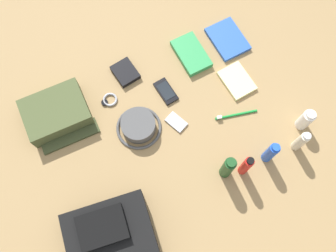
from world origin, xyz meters
The scene contains 17 objects.
ground_plane centered at (0.00, 0.00, -0.01)m, with size 2.64×2.02×0.02m, color #98784B.
backpack centered at (0.40, 0.26, 0.05)m, with size 0.36×0.34×0.13m.
toiletry_pouch centered at (0.35, -0.28, 0.04)m, with size 0.27×0.26×0.08m.
bucket_hat centered at (0.10, -0.07, 0.03)m, with size 0.19×0.19×0.06m.
toothpaste_tube centered at (-0.47, 0.27, 0.06)m, with size 0.05×0.05×0.12m.
lotion_bottle centered at (-0.40, 0.33, 0.07)m, with size 0.04×0.04×0.14m.
deodorant_spray centered at (-0.27, 0.31, 0.07)m, with size 0.04×0.04×0.15m.
sunscreen_spray centered at (-0.16, 0.30, 0.08)m, with size 0.03×0.03×0.17m.
shampoo_bottle centered at (-0.09, 0.27, 0.08)m, with size 0.04×0.04×0.17m.
paperback_novel centered at (-0.45, -0.22, 0.01)m, with size 0.15×0.19×0.02m.
travel_guidebook centered at (-0.27, -0.24, 0.01)m, with size 0.13×0.19×0.03m.
cell_phone centered at (-0.08, -0.15, 0.01)m, with size 0.06×0.12×0.01m.
media_player centered at (-0.04, -0.01, 0.01)m, with size 0.07×0.10×0.01m.
wristwatch centered at (0.14, -0.24, 0.01)m, with size 0.07×0.06×0.01m.
toothbrush centered at (-0.26, 0.09, 0.01)m, with size 0.17×0.07×0.02m.
wallet centered at (0.02, -0.31, 0.01)m, with size 0.09×0.11×0.02m, color black.
notepad centered at (-0.36, -0.03, 0.01)m, with size 0.11×0.15×0.02m, color beige.
Camera 1 is at (0.25, 0.40, 1.42)m, focal length 39.10 mm.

